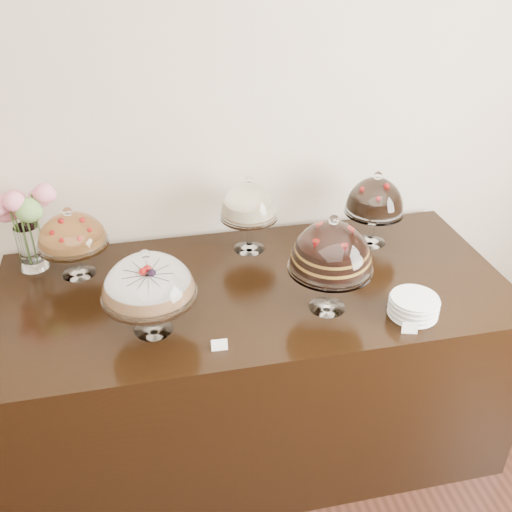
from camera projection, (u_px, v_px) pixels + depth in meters
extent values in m
cube|color=beige|center=(170.00, 115.00, 2.56)|extent=(5.00, 0.04, 3.00)
cube|color=black|center=(254.00, 364.00, 2.69)|extent=(2.20, 1.00, 0.90)
cone|color=white|center=(154.00, 327.00, 2.19)|extent=(0.15, 0.15, 0.02)
cylinder|color=white|center=(152.00, 310.00, 2.15)|extent=(0.03, 0.03, 0.13)
cylinder|color=white|center=(150.00, 295.00, 2.12)|extent=(0.36, 0.36, 0.01)
cylinder|color=#B58050|center=(149.00, 287.00, 2.10)|extent=(0.30, 0.30, 0.06)
sphere|color=#B8100E|center=(169.00, 273.00, 2.11)|extent=(0.02, 0.02, 0.02)
sphere|color=#B8100E|center=(131.00, 272.00, 2.12)|extent=(0.02, 0.02, 0.02)
sphere|color=#B8100E|center=(144.00, 292.00, 2.01)|extent=(0.02, 0.02, 0.02)
sphere|color=white|center=(145.00, 255.00, 2.03)|extent=(0.04, 0.04, 0.04)
cone|color=white|center=(327.00, 305.00, 2.32)|extent=(0.15, 0.15, 0.02)
cylinder|color=white|center=(329.00, 286.00, 2.27)|extent=(0.03, 0.03, 0.16)
cylinder|color=white|center=(330.00, 268.00, 2.22)|extent=(0.33, 0.33, 0.01)
cylinder|color=black|center=(331.00, 255.00, 2.20)|extent=(0.25, 0.25, 0.10)
sphere|color=#B8100E|center=(346.00, 238.00, 2.19)|extent=(0.02, 0.02, 0.02)
sphere|color=#B8100E|center=(322.00, 235.00, 2.22)|extent=(0.02, 0.02, 0.02)
sphere|color=#B8100E|center=(317.00, 247.00, 2.14)|extent=(0.02, 0.02, 0.02)
sphere|color=#B8100E|center=(343.00, 250.00, 2.11)|extent=(0.02, 0.02, 0.02)
sphere|color=white|center=(334.00, 220.00, 2.12)|extent=(0.04, 0.04, 0.04)
cone|color=white|center=(249.00, 246.00, 2.72)|extent=(0.15, 0.15, 0.02)
cylinder|color=white|center=(249.00, 231.00, 2.68)|extent=(0.03, 0.03, 0.14)
cylinder|color=white|center=(249.00, 216.00, 2.64)|extent=(0.27, 0.27, 0.01)
cylinder|color=#FFEFC5|center=(249.00, 209.00, 2.62)|extent=(0.21, 0.21, 0.06)
sphere|color=white|center=(249.00, 180.00, 2.55)|extent=(0.04, 0.04, 0.04)
cone|color=white|center=(370.00, 239.00, 2.78)|extent=(0.15, 0.15, 0.02)
cylinder|color=white|center=(372.00, 225.00, 2.74)|extent=(0.03, 0.03, 0.14)
cylinder|color=white|center=(374.00, 211.00, 2.70)|extent=(0.28, 0.28, 0.01)
cylinder|color=black|center=(375.00, 203.00, 2.68)|extent=(0.22, 0.22, 0.07)
sphere|color=#B8100E|center=(386.00, 192.00, 2.68)|extent=(0.02, 0.02, 0.02)
sphere|color=#B8100E|center=(364.00, 192.00, 2.68)|extent=(0.02, 0.02, 0.02)
sphere|color=#B8100E|center=(378.00, 200.00, 2.60)|extent=(0.02, 0.02, 0.02)
sphere|color=white|center=(378.00, 176.00, 2.60)|extent=(0.04, 0.04, 0.04)
cone|color=white|center=(79.00, 271.00, 2.54)|extent=(0.15, 0.15, 0.02)
cylinder|color=white|center=(76.00, 257.00, 2.50)|extent=(0.03, 0.03, 0.12)
cylinder|color=white|center=(74.00, 244.00, 2.46)|extent=(0.30, 0.30, 0.01)
cylinder|color=#B47134|center=(73.00, 239.00, 2.45)|extent=(0.25, 0.25, 0.04)
sphere|color=#B8100E|center=(87.00, 230.00, 2.47)|extent=(0.02, 0.02, 0.02)
sphere|color=#B8100E|center=(76.00, 226.00, 2.50)|extent=(0.02, 0.02, 0.02)
sphere|color=#B8100E|center=(61.00, 230.00, 2.47)|extent=(0.02, 0.02, 0.02)
sphere|color=#B8100E|center=(56.00, 237.00, 2.41)|extent=(0.02, 0.02, 0.02)
sphere|color=#B8100E|center=(67.00, 241.00, 2.38)|extent=(0.02, 0.02, 0.02)
sphere|color=#B8100E|center=(83.00, 237.00, 2.41)|extent=(0.02, 0.02, 0.02)
sphere|color=white|center=(67.00, 212.00, 2.38)|extent=(0.04, 0.04, 0.04)
cylinder|color=white|center=(31.00, 247.00, 2.53)|extent=(0.11, 0.11, 0.21)
cylinder|color=#476B2D|center=(39.00, 228.00, 2.49)|extent=(0.01, 0.01, 0.32)
sphere|color=pink|center=(44.00, 194.00, 2.41)|extent=(0.09, 0.09, 0.09)
cylinder|color=#476B2D|center=(36.00, 229.00, 2.53)|extent=(0.01, 0.01, 0.27)
sphere|color=pink|center=(38.00, 198.00, 2.49)|extent=(0.09, 0.09, 0.09)
cylinder|color=#476B2D|center=(24.00, 231.00, 2.55)|extent=(0.01, 0.01, 0.24)
sphere|color=pink|center=(14.00, 202.00, 2.53)|extent=(0.11, 0.11, 0.11)
cylinder|color=#476B2D|center=(20.00, 235.00, 2.51)|extent=(0.01, 0.01, 0.24)
sphere|color=pink|center=(5.00, 210.00, 2.46)|extent=(0.11, 0.11, 0.11)
cylinder|color=#476B2D|center=(16.00, 233.00, 2.47)|extent=(0.01, 0.01, 0.30)
cylinder|color=#476B2D|center=(24.00, 232.00, 2.46)|extent=(0.01, 0.01, 0.32)
sphere|color=pink|center=(14.00, 202.00, 2.35)|extent=(0.09, 0.09, 0.09)
cylinder|color=#476B2D|center=(31.00, 236.00, 2.48)|extent=(0.01, 0.01, 0.27)
sphere|color=#619046|center=(28.00, 210.00, 2.39)|extent=(0.11, 0.11, 0.11)
cylinder|color=white|center=(412.00, 314.00, 2.28)|extent=(0.19, 0.19, 0.01)
cylinder|color=white|center=(413.00, 312.00, 2.27)|extent=(0.18, 0.18, 0.01)
cylinder|color=white|center=(413.00, 309.00, 2.27)|extent=(0.19, 0.19, 0.01)
cylinder|color=white|center=(413.00, 307.00, 2.26)|extent=(0.18, 0.18, 0.01)
cylinder|color=white|center=(414.00, 305.00, 2.26)|extent=(0.19, 0.19, 0.01)
cylinder|color=white|center=(414.00, 303.00, 2.25)|extent=(0.18, 0.18, 0.01)
cylinder|color=white|center=(415.00, 300.00, 2.24)|extent=(0.19, 0.19, 0.01)
cylinder|color=white|center=(415.00, 298.00, 2.24)|extent=(0.18, 0.18, 0.01)
cube|color=white|center=(219.00, 345.00, 2.09)|extent=(0.06, 0.02, 0.04)
cube|color=white|center=(410.00, 328.00, 2.17)|extent=(0.06, 0.03, 0.04)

